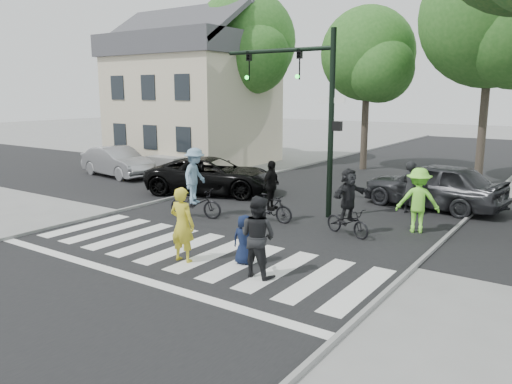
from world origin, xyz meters
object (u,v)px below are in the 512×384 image
cyclist_left (195,188)px  car_silver (117,162)px  pedestrian_child (244,240)px  car_suv (212,176)px  pedestrian_adult (258,236)px  cyclist_right (348,206)px  cyclist_mid (271,197)px  car_grey (433,185)px  traffic_signal (308,97)px  pedestrian_woman (182,225)px

cyclist_left → car_silver: size_ratio=0.52×
pedestrian_child → car_suv: car_suv is taller
pedestrian_adult → cyclist_right: size_ratio=0.94×
pedestrian_adult → car_suv: size_ratio=0.35×
pedestrian_child → car_suv: 8.65m
cyclist_mid → car_grey: size_ratio=0.40×
traffic_signal → car_suv: size_ratio=1.13×
cyclist_right → car_grey: size_ratio=0.40×
pedestrian_adult → car_silver: size_ratio=0.42×
pedestrian_woman → car_suv: pedestrian_woman is taller
cyclist_mid → car_grey: 6.11m
pedestrian_child → car_suv: (-6.04, 6.18, 0.13)m
car_grey → pedestrian_adult: bearing=-0.8°
pedestrian_woman → cyclist_right: (2.36, 4.34, -0.05)m
pedestrian_woman → cyclist_left: size_ratio=0.80×
pedestrian_child → pedestrian_adult: size_ratio=0.66×
cyclist_left → car_suv: 4.00m
car_grey → cyclist_mid: bearing=-29.4°
pedestrian_child → cyclist_left: bearing=-45.9°
traffic_signal → car_silver: (-11.33, 1.56, -3.17)m
cyclist_mid → car_suv: 5.09m
pedestrian_adult → cyclist_mid: bearing=-58.1°
pedestrian_adult → cyclist_mid: (-2.33, 4.16, -0.11)m
pedestrian_child → car_silver: car_silver is taller
pedestrian_woman → pedestrian_adult: pedestrian_woman is taller
pedestrian_child → cyclist_right: cyclist_right is taller
cyclist_mid → pedestrian_woman: bearing=-86.3°
car_suv → car_silver: (-6.50, 0.63, -0.01)m
pedestrian_woman → pedestrian_child: 1.54m
pedestrian_child → car_silver: 14.28m
traffic_signal → pedestrian_adult: traffic_signal is taller
car_suv → car_grey: 8.45m
traffic_signal → pedestrian_woman: traffic_signal is taller
traffic_signal → cyclist_mid: (-0.40, -1.57, -3.09)m
cyclist_mid → car_silver: 11.37m
cyclist_mid → cyclist_right: bearing=-0.7°
traffic_signal → car_silver: traffic_signal is taller
cyclist_left → cyclist_mid: (2.35, 0.91, -0.19)m
pedestrian_woman → cyclist_mid: (-0.28, 4.38, -0.11)m
cyclist_right → car_suv: bearing=160.3°
cyclist_mid → car_grey: cyclist_mid is taller
cyclist_right → pedestrian_child: bearing=-105.7°
pedestrian_adult → car_grey: (1.34, 9.04, -0.09)m
cyclist_mid → car_grey: bearing=53.0°
pedestrian_child → pedestrian_woman: bearing=16.5°
pedestrian_child → cyclist_mid: bearing=-77.4°
cyclist_left → cyclist_mid: 2.53m
traffic_signal → cyclist_mid: size_ratio=3.06×
car_grey → cyclist_right: bearing=-4.3°
pedestrian_woman → car_suv: 8.34m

